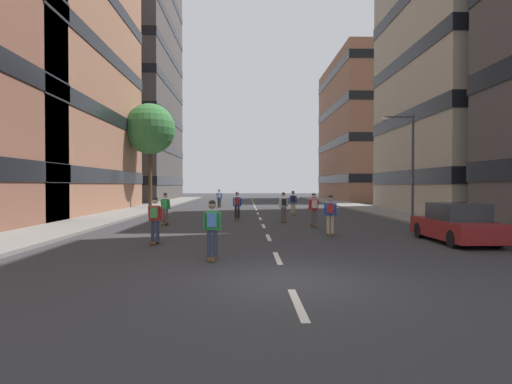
{
  "coord_description": "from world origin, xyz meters",
  "views": [
    {
      "loc": [
        -0.98,
        -9.9,
        2.23
      ],
      "look_at": [
        0.0,
        28.93,
        1.56
      ],
      "focal_mm": 29.94,
      "sensor_mm": 36.0,
      "label": 1
    }
  ],
  "objects_px": {
    "parked_car_near": "(456,224)",
    "streetlamp_right": "(407,155)",
    "skater_7": "(219,197)",
    "skater_1": "(293,201)",
    "skater_4": "(155,217)",
    "skater_3": "(314,208)",
    "skater_5": "(212,226)",
    "skater_8": "(330,212)",
    "street_tree_near": "(150,129)",
    "skater_6": "(284,205)",
    "skater_0": "(237,204)",
    "skater_2": "(165,207)"
  },
  "relations": [
    {
      "from": "skater_2",
      "to": "skater_1",
      "type": "bearing_deg",
      "value": 44.45
    },
    {
      "from": "skater_4",
      "to": "skater_6",
      "type": "xyz_separation_m",
      "value": [
        5.66,
        9.23,
        0.0
      ]
    },
    {
      "from": "skater_0",
      "to": "skater_1",
      "type": "bearing_deg",
      "value": 48.46
    },
    {
      "from": "skater_2",
      "to": "skater_6",
      "type": "distance_m",
      "value": 6.89
    },
    {
      "from": "streetlamp_right",
      "to": "skater_4",
      "type": "bearing_deg",
      "value": -141.48
    },
    {
      "from": "skater_5",
      "to": "street_tree_near",
      "type": "bearing_deg",
      "value": 105.98
    },
    {
      "from": "skater_0",
      "to": "skater_5",
      "type": "bearing_deg",
      "value": -91.89
    },
    {
      "from": "skater_1",
      "to": "skater_3",
      "type": "xyz_separation_m",
      "value": [
        0.11,
        -8.86,
        0.0
      ]
    },
    {
      "from": "parked_car_near",
      "to": "skater_4",
      "type": "bearing_deg",
      "value": -179.11
    },
    {
      "from": "skater_5",
      "to": "skater_7",
      "type": "height_order",
      "value": "same"
    },
    {
      "from": "skater_2",
      "to": "skater_7",
      "type": "distance_m",
      "value": 17.82
    },
    {
      "from": "skater_1",
      "to": "skater_5",
      "type": "height_order",
      "value": "same"
    },
    {
      "from": "parked_car_near",
      "to": "skater_2",
      "type": "height_order",
      "value": "skater_2"
    },
    {
      "from": "skater_1",
      "to": "skater_5",
      "type": "distance_m",
      "value": 19.34
    },
    {
      "from": "parked_car_near",
      "to": "skater_7",
      "type": "relative_size",
      "value": 2.47
    },
    {
      "from": "street_tree_near",
      "to": "skater_1",
      "type": "bearing_deg",
      "value": -36.76
    },
    {
      "from": "skater_1",
      "to": "skater_6",
      "type": "xyz_separation_m",
      "value": [
        -1.26,
        -6.17,
        0.0
      ]
    },
    {
      "from": "parked_car_near",
      "to": "skater_7",
      "type": "distance_m",
      "value": 27.3
    },
    {
      "from": "skater_4",
      "to": "parked_car_near",
      "type": "bearing_deg",
      "value": 0.89
    },
    {
      "from": "parked_car_near",
      "to": "streetlamp_right",
      "type": "bearing_deg",
      "value": 78.44
    },
    {
      "from": "skater_2",
      "to": "skater_6",
      "type": "relative_size",
      "value": 1.0
    },
    {
      "from": "skater_8",
      "to": "skater_6",
      "type": "bearing_deg",
      "value": 102.11
    },
    {
      "from": "streetlamp_right",
      "to": "skater_1",
      "type": "distance_m",
      "value": 8.71
    },
    {
      "from": "street_tree_near",
      "to": "skater_6",
      "type": "height_order",
      "value": "street_tree_near"
    },
    {
      "from": "skater_1",
      "to": "skater_2",
      "type": "bearing_deg",
      "value": -135.55
    },
    {
      "from": "parked_car_near",
      "to": "skater_4",
      "type": "relative_size",
      "value": 2.47
    },
    {
      "from": "skater_7",
      "to": "skater_2",
      "type": "bearing_deg",
      "value": -96.08
    },
    {
      "from": "skater_7",
      "to": "skater_1",
      "type": "bearing_deg",
      "value": -58.55
    },
    {
      "from": "skater_4",
      "to": "skater_5",
      "type": "xyz_separation_m",
      "value": [
        2.4,
        -3.4,
        0.0
      ]
    },
    {
      "from": "skater_2",
      "to": "skater_6",
      "type": "bearing_deg",
      "value": 13.7
    },
    {
      "from": "skater_8",
      "to": "skater_4",
      "type": "bearing_deg",
      "value": -160.64
    },
    {
      "from": "skater_4",
      "to": "skater_0",
      "type": "bearing_deg",
      "value": 75.17
    },
    {
      "from": "skater_5",
      "to": "skater_0",
      "type": "bearing_deg",
      "value": 88.11
    },
    {
      "from": "skater_6",
      "to": "parked_car_near",
      "type": "bearing_deg",
      "value": -57.15
    },
    {
      "from": "skater_5",
      "to": "skater_7",
      "type": "distance_m",
      "value": 28.76
    },
    {
      "from": "streetlamp_right",
      "to": "skater_8",
      "type": "distance_m",
      "value": 11.13
    },
    {
      "from": "parked_car_near",
      "to": "streetlamp_right",
      "type": "distance_m",
      "value": 11.47
    },
    {
      "from": "skater_6",
      "to": "skater_7",
      "type": "xyz_separation_m",
      "value": [
        -4.81,
        16.09,
        0.0
      ]
    },
    {
      "from": "skater_4",
      "to": "skater_3",
      "type": "bearing_deg",
      "value": 42.94
    },
    {
      "from": "skater_1",
      "to": "skater_3",
      "type": "bearing_deg",
      "value": -89.29
    },
    {
      "from": "skater_0",
      "to": "skater_7",
      "type": "relative_size",
      "value": 1.0
    },
    {
      "from": "skater_2",
      "to": "skater_4",
      "type": "height_order",
      "value": "same"
    },
    {
      "from": "skater_3",
      "to": "skater_5",
      "type": "distance_m",
      "value": 10.96
    },
    {
      "from": "streetlamp_right",
      "to": "skater_2",
      "type": "relative_size",
      "value": 3.65
    },
    {
      "from": "parked_car_near",
      "to": "skater_6",
      "type": "xyz_separation_m",
      "value": [
        -5.84,
        9.05,
        0.32
      ]
    },
    {
      "from": "streetlamp_right",
      "to": "skater_0",
      "type": "relative_size",
      "value": 3.65
    },
    {
      "from": "skater_1",
      "to": "skater_8",
      "type": "relative_size",
      "value": 1.0
    },
    {
      "from": "skater_7",
      "to": "skater_5",
      "type": "bearing_deg",
      "value": -86.91
    },
    {
      "from": "skater_3",
      "to": "skater_8",
      "type": "bearing_deg",
      "value": -88.94
    },
    {
      "from": "street_tree_near",
      "to": "skater_2",
      "type": "height_order",
      "value": "street_tree_near"
    }
  ]
}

